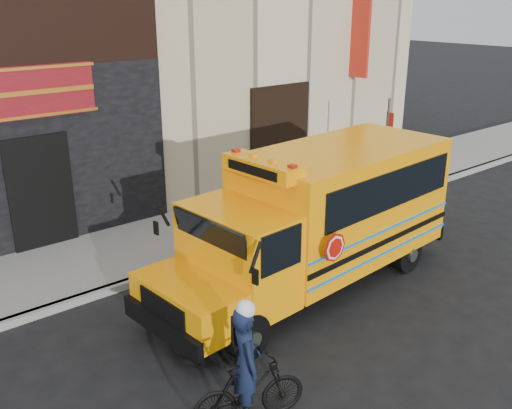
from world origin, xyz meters
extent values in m
plane|color=black|center=(0.00, 0.00, 0.00)|extent=(120.00, 120.00, 0.00)
cube|color=gray|center=(0.00, 2.60, 0.07)|extent=(40.00, 0.20, 0.15)
cube|color=gray|center=(0.00, 4.10, 0.07)|extent=(40.00, 3.00, 0.15)
cube|color=black|center=(-3.20, 5.40, 1.40)|extent=(1.30, 0.10, 2.50)
cube|color=red|center=(7.00, 5.15, 4.35)|extent=(0.10, 0.70, 2.40)
cylinder|color=black|center=(-2.20, -0.81, 0.40)|extent=(0.82, 0.34, 0.80)
cylinder|color=black|center=(-2.33, 1.08, 0.40)|extent=(0.82, 0.34, 0.80)
cylinder|color=black|center=(2.39, -0.48, 0.40)|extent=(0.82, 0.34, 0.80)
cylinder|color=black|center=(2.25, 1.41, 0.40)|extent=(0.82, 0.34, 0.80)
cube|color=#FE9405|center=(-2.71, 0.10, 0.80)|extent=(1.14, 2.07, 0.70)
cube|color=black|center=(-3.26, 0.06, 0.55)|extent=(0.27, 2.05, 0.35)
cube|color=#FE9405|center=(-1.62, 0.18, 1.30)|extent=(1.35, 2.18, 1.70)
cube|color=black|center=(-2.18, 0.14, 1.70)|extent=(0.19, 1.80, 0.90)
cube|color=#FE9405|center=(1.23, 0.39, 1.62)|extent=(4.65, 2.52, 2.25)
cube|color=black|center=(3.50, 0.55, 0.55)|extent=(0.28, 2.20, 0.30)
cube|color=black|center=(1.41, -0.71, 2.10)|extent=(3.89, 0.32, 0.75)
cube|color=#FE9405|center=(-1.02, 0.22, 2.78)|extent=(0.62, 1.63, 0.28)
cylinder|color=#B01107|center=(-0.47, -1.04, 1.55)|extent=(0.52, 0.07, 0.52)
cylinder|color=#424A44|center=(5.38, 2.59, 1.50)|extent=(0.07, 0.07, 2.99)
cube|color=red|center=(5.37, 2.51, 2.43)|extent=(0.05, 0.26, 0.37)
cube|color=white|center=(5.37, 2.51, 1.96)|extent=(0.05, 0.26, 0.33)
imported|color=black|center=(-3.09, -2.00, 0.48)|extent=(1.66, 0.96, 0.96)
imported|color=black|center=(-3.07, -1.90, 0.84)|extent=(0.61, 0.72, 1.68)
camera|label=1|loc=(-7.07, -7.04, 5.55)|focal=40.00mm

